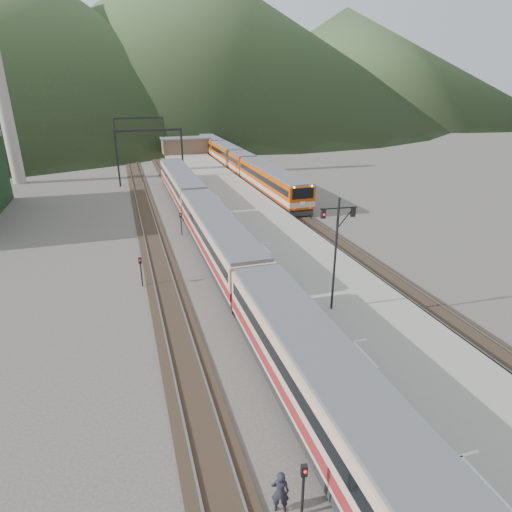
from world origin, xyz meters
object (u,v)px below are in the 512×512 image
object	(u,v)px
main_train	(218,235)
second_train	(232,157)
worker	(280,492)
signal_mast	(336,244)

from	to	relation	value
main_train	second_train	world-z (taller)	main_train
worker	main_train	bearing A→B (deg)	-76.11
signal_mast	worker	distance (m)	14.01
second_train	worker	size ratio (longest dim) A/B	35.73
main_train	signal_mast	xyz separation A→B (m)	(4.35, -12.47, 3.17)
worker	second_train	bearing A→B (deg)	-81.52
second_train	signal_mast	distance (m)	53.05
main_train	second_train	xyz separation A→B (m)	(11.50, 40.00, -0.01)
signal_mast	main_train	bearing A→B (deg)	109.25
second_train	worker	xyz separation A→B (m)	(-14.61, -63.48, -1.22)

